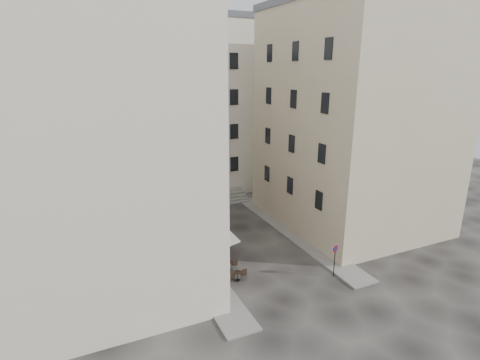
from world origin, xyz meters
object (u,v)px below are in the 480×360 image
no_parking_sign (335,254)px  pedestrian (208,244)px  bistro_table_a (238,275)px  bistro_table_b (228,265)px

no_parking_sign → pedestrian: no_parking_sign is taller
bistro_table_a → pedestrian: size_ratio=0.73×
no_parking_sign → bistro_table_b: size_ratio=1.96×
no_parking_sign → bistro_table_b: (-6.07, 3.57, -1.21)m
bistro_table_a → no_parking_sign: bearing=-19.6°
no_parking_sign → bistro_table_a: 6.51m
no_parking_sign → bistro_table_b: no_parking_sign is taller
no_parking_sign → pedestrian: bearing=123.6°
no_parking_sign → bistro_table_a: size_ratio=2.02×
bistro_table_a → bistro_table_b: (-0.05, 1.43, 0.01)m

